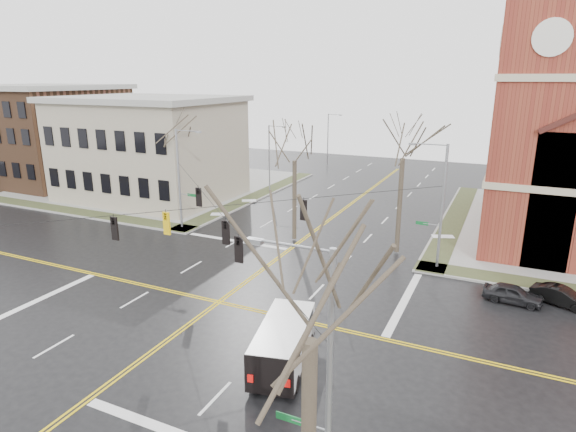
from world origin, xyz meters
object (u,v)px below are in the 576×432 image
at_px(tree_ne, 403,152).
at_px(tree_se, 310,320).
at_px(signal_pole_ne, 440,203).
at_px(tree_nw_near, 295,155).
at_px(cargo_van, 284,339).
at_px(signal_pole_se, 324,382).
at_px(parked_car_b, 561,296).
at_px(signal_pole_nw, 180,176).
at_px(streetlight_north_a, 270,156).
at_px(parked_car_a, 513,294).
at_px(streetlight_north_b, 329,137).
at_px(tree_nw_far, 178,138).

bearing_deg(tree_ne, tree_se, -81.98).
distance_m(signal_pole_ne, tree_nw_near, 12.27).
bearing_deg(tree_nw_near, cargo_van, -67.15).
xyz_separation_m(signal_pole_se, parked_car_b, (8.01, 20.12, -4.37)).
distance_m(signal_pole_nw, tree_nw_near, 11.04).
xyz_separation_m(cargo_van, tree_nw_near, (-7.20, 17.09, 6.08)).
bearing_deg(streetlight_north_a, signal_pole_se, -60.91).
bearing_deg(cargo_van, tree_ne, 72.22).
relative_size(streetlight_north_a, parked_car_a, 2.31).
distance_m(signal_pole_se, tree_se, 4.53).
xyz_separation_m(cargo_van, tree_ne, (1.53, 17.59, 6.86)).
xyz_separation_m(streetlight_north_a, parked_car_a, (27.26, -20.28, -3.88)).
bearing_deg(tree_nw_near, parked_car_a, -16.60).
xyz_separation_m(streetlight_north_b, cargo_van, (17.22, -52.22, -3.20)).
distance_m(tree_nw_far, tree_nw_near, 12.86).
bearing_deg(tree_nw_near, tree_ne, 3.30).
height_order(signal_pole_ne, tree_nw_near, tree_nw_near).
xyz_separation_m(signal_pole_nw, tree_se, (23.31, -25.76, 3.53)).
distance_m(signal_pole_ne, tree_ne, 4.90).
bearing_deg(tree_se, streetlight_north_b, 109.99).
bearing_deg(cargo_van, parked_car_b, 32.39).
xyz_separation_m(tree_nw_far, tree_se, (25.40, -28.46, 0.53)).
bearing_deg(tree_nw_near, parked_car_b, -12.00).
bearing_deg(parked_car_a, tree_se, 173.39).
relative_size(streetlight_north_a, parked_car_b, 2.29).
relative_size(tree_nw_far, tree_se, 0.94).
bearing_deg(streetlight_north_a, parked_car_b, -32.88).
bearing_deg(tree_ne, parked_car_b, -22.90).
height_order(cargo_van, parked_car_a, cargo_van).
height_order(streetlight_north_a, tree_nw_far, tree_nw_far).
bearing_deg(tree_nw_far, tree_se, -48.25).
distance_m(cargo_van, parked_car_b, 18.12).
bearing_deg(signal_pole_nw, signal_pole_ne, 0.00).
bearing_deg(parked_car_a, cargo_van, 145.21).
relative_size(parked_car_a, tree_ne, 0.31).
height_order(signal_pole_ne, parked_car_b, signal_pole_ne).
relative_size(tree_nw_far, tree_nw_near, 1.08).
bearing_deg(parked_car_a, tree_nw_near, 78.65).
distance_m(signal_pole_ne, tree_se, 26.01).
bearing_deg(tree_nw_near, streetlight_north_a, 123.51).
bearing_deg(streetlight_north_b, signal_pole_nw, -91.05).
bearing_deg(parked_car_a, tree_ne, 61.70).
bearing_deg(parked_car_a, signal_pole_se, 169.88).
bearing_deg(streetlight_north_a, parked_car_a, -36.64).
relative_size(signal_pole_nw, parked_car_b, 2.58).
relative_size(cargo_van, parked_car_a, 1.73).
bearing_deg(signal_pole_se, parked_car_a, 74.62).
bearing_deg(tree_ne, tree_nw_far, 177.78).
xyz_separation_m(parked_car_a, tree_se, (-4.62, -21.98, 7.89)).
relative_size(signal_pole_nw, streetlight_north_b, 1.12).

